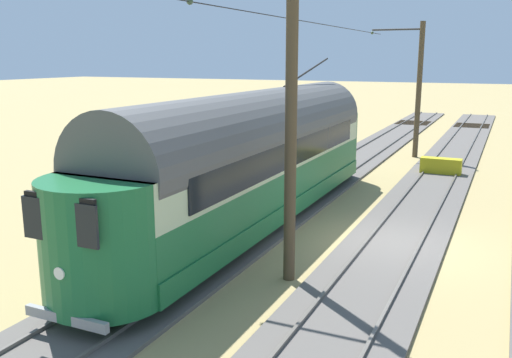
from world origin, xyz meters
The scene contains 9 objects.
ground_plane centered at (0.00, 0.00, 0.00)m, with size 220.00×220.00×0.00m, color #9E8956.
track_adjacent_siding centered at (0.00, -0.31, 0.05)m, with size 2.80×80.00×0.18m.
track_third_siding centered at (4.49, -0.31, 0.05)m, with size 2.80×80.00×0.18m.
vintage_streetcar centered at (4.49, -0.20, 2.26)m, with size 2.65×17.26×5.11m.
catenary_pole_foreground centered at (1.93, -15.09, 3.74)m, with size 2.85×0.28×7.15m.
catenary_pole_mid_near centered at (1.93, 3.64, 3.74)m, with size 2.85×0.28×7.15m.
overhead_wire_run centered at (4.40, -6.37, 6.61)m, with size 2.64×22.73×0.18m.
spare_tie_stack centered at (8.03, -6.04, 0.27)m, with size 2.40×2.40×0.54m.
track_end_bumper centered at (0.00, -10.65, 0.40)m, with size 1.80×0.60×0.80m, color #B2A519.
Camera 1 is at (-2.73, 15.50, 5.29)m, focal length 38.84 mm.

